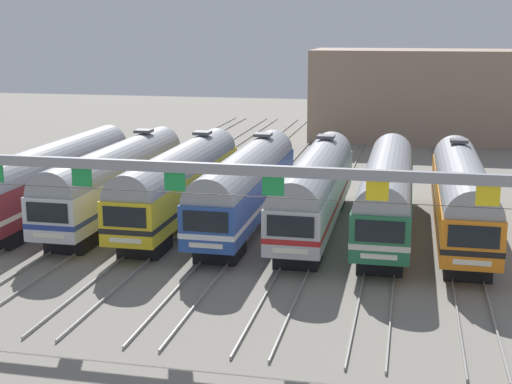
% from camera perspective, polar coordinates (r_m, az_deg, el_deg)
% --- Properties ---
extents(ground_plane, '(160.00, 160.00, 0.00)m').
position_cam_1_polar(ground_plane, '(44.59, -0.75, -2.71)').
color(ground_plane, gray).
extents(track_bed, '(26.67, 70.00, 0.15)m').
position_cam_1_polar(track_bed, '(60.83, 2.80, 1.57)').
color(track_bed, gray).
rests_on(track_bed, ground).
extents(commuter_train_maroon, '(2.88, 18.06, 4.77)m').
position_cam_1_polar(commuter_train_maroon, '(48.27, -15.49, 1.30)').
color(commuter_train_maroon, maroon).
rests_on(commuter_train_maroon, ground).
extents(commuter_train_silver, '(2.88, 18.06, 5.05)m').
position_cam_1_polar(commuter_train_silver, '(46.50, -10.89, 1.11)').
color(commuter_train_silver, silver).
rests_on(commuter_train_silver, ground).
extents(commuter_train_yellow, '(2.88, 18.06, 5.05)m').
position_cam_1_polar(commuter_train_yellow, '(45.05, -5.97, 0.90)').
color(commuter_train_yellow, gold).
rests_on(commuter_train_yellow, ground).
extents(commuter_train_blue, '(2.88, 18.06, 5.05)m').
position_cam_1_polar(commuter_train_blue, '(43.95, -0.76, 0.67)').
color(commuter_train_blue, '#284C9E').
rests_on(commuter_train_blue, ground).
extents(commuter_train_stainless, '(2.88, 18.06, 5.05)m').
position_cam_1_polar(commuter_train_stainless, '(43.23, 4.67, 0.42)').
color(commuter_train_stainless, '#B2B5BA').
rests_on(commuter_train_stainless, ground).
extents(commuter_train_green, '(2.88, 18.06, 4.77)m').
position_cam_1_polar(commuter_train_green, '(42.91, 10.23, 0.16)').
color(commuter_train_green, '#236B42').
rests_on(commuter_train_green, ground).
extents(commuter_train_orange, '(2.88, 18.06, 5.05)m').
position_cam_1_polar(commuter_train_orange, '(43.01, 15.82, -0.10)').
color(commuter_train_orange, orange).
rests_on(commuter_train_orange, ground).
extents(catenary_gantry, '(30.40, 0.44, 6.97)m').
position_cam_1_polar(catenary_gantry, '(30.65, -6.37, 0.49)').
color(catenary_gantry, gray).
rests_on(catenary_gantry, ground).
extents(maintenance_building, '(27.45, 10.00, 9.58)m').
position_cam_1_polar(maintenance_building, '(80.35, 14.39, 7.33)').
color(maintenance_building, gray).
rests_on(maintenance_building, ground).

